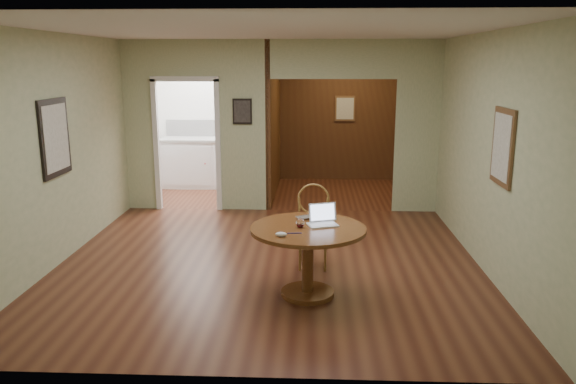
{
  "coord_description": "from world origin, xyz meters",
  "views": [
    {
      "loc": [
        0.51,
        -6.35,
        2.36
      ],
      "look_at": [
        0.24,
        -0.2,
        0.93
      ],
      "focal_mm": 35.0,
      "sensor_mm": 36.0,
      "label": 1
    }
  ],
  "objects_px": {
    "chair": "(313,221)",
    "closed_laptop": "(312,218)",
    "dining_table": "(308,245)",
    "open_laptop": "(323,218)"
  },
  "relations": [
    {
      "from": "chair",
      "to": "closed_laptop",
      "type": "relative_size",
      "value": 3.21
    },
    {
      "from": "chair",
      "to": "closed_laptop",
      "type": "xyz_separation_m",
      "value": [
        -0.01,
        -0.6,
        0.21
      ]
    },
    {
      "from": "dining_table",
      "to": "open_laptop",
      "type": "relative_size",
      "value": 3.47
    },
    {
      "from": "dining_table",
      "to": "chair",
      "type": "bearing_deg",
      "value": 86.67
    },
    {
      "from": "dining_table",
      "to": "open_laptop",
      "type": "height_order",
      "value": "open_laptop"
    },
    {
      "from": "chair",
      "to": "closed_laptop",
      "type": "distance_m",
      "value": 0.63
    },
    {
      "from": "dining_table",
      "to": "chair",
      "type": "xyz_separation_m",
      "value": [
        0.05,
        0.9,
        -0.0
      ]
    },
    {
      "from": "dining_table",
      "to": "open_laptop",
      "type": "xyz_separation_m",
      "value": [
        0.15,
        0.13,
        0.25
      ]
    },
    {
      "from": "dining_table",
      "to": "closed_laptop",
      "type": "relative_size",
      "value": 3.89
    },
    {
      "from": "chair",
      "to": "closed_laptop",
      "type": "height_order",
      "value": "chair"
    }
  ]
}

